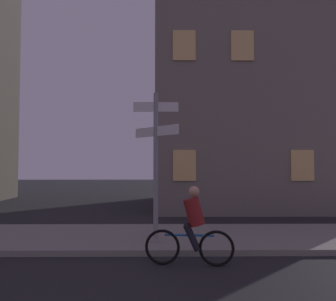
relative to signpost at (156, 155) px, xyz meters
name	(u,v)px	position (x,y,z in m)	size (l,w,h in m)	color
sidewalk_kerb	(111,238)	(-1.24, 0.79, -2.22)	(40.00, 3.08, 0.14)	gray
signpost	(156,155)	(0.00, 0.00, 0.00)	(1.13, 1.10, 3.70)	gray
cyclist	(192,228)	(0.77, -1.38, -1.54)	(1.82, 0.36, 1.61)	black
building_right_block	(247,36)	(4.44, 8.06, 6.31)	(9.22, 7.18, 17.21)	slate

